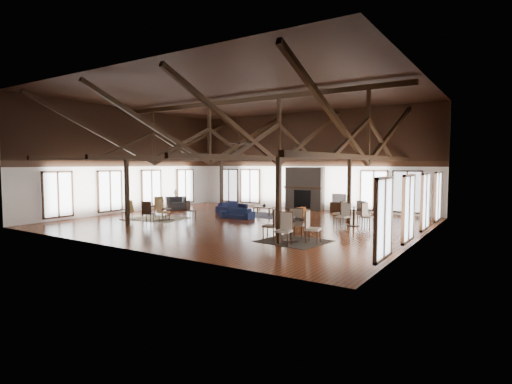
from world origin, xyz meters
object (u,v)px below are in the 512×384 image
Objects in this scene: sofa_navy_front at (237,213)px; tv_console at (340,207)px; sofa_navy_left at (232,207)px; armchair at (176,203)px; cafe_table_near at (291,226)px; sofa_orange at (294,212)px; cafe_table_far at (354,214)px; coffee_table at (263,208)px.

sofa_navy_front is 1.61× the size of tv_console.
armchair is (-3.77, -0.69, 0.09)m from sofa_navy_left.
armchair is at bearing 166.49° from sofa_navy_front.
cafe_table_near reaches higher than armchair.
cafe_table_far reaches higher than sofa_orange.
coffee_table is 0.59× the size of cafe_table_far.
sofa_navy_left is at bearing -174.23° from coffee_table.
cafe_table_far is (5.87, 0.90, 0.28)m from sofa_navy_front.
sofa_navy_front is at bearing -120.18° from tv_console.
cafe_table_far reaches higher than tv_console.
armchair reaches higher than coffee_table.
coffee_table is at bearing 76.01° from sofa_navy_front.
coffee_table is 0.56× the size of cafe_table_near.
tv_console is (5.02, 3.88, -0.03)m from sofa_navy_left.
cafe_table_near is (5.23, -3.89, 0.31)m from sofa_navy_front.
sofa_navy_left is 8.98m from cafe_table_near.
cafe_table_far reaches higher than armchair.
sofa_navy_front reaches higher than coffee_table.
sofa_orange is 1.85m from coffee_table.
armchair is 0.55× the size of cafe_table_near.
coffee_table is 1.12× the size of tv_console.
tv_console is at bearing -53.13° from sofa_navy_left.
cafe_table_near is 9.80m from tv_console.
sofa_navy_front is at bearing -138.20° from sofa_navy_left.
cafe_table_far is at bearing -62.21° from tv_console.
cafe_table_far is (0.64, 4.79, -0.03)m from cafe_table_near.
sofa_navy_left is 6.34m from tv_console.
armchair is 1.10× the size of tv_console.
cafe_table_far is at bearing 82.39° from cafe_table_near.
coffee_table is 5.92m from armchair.
sofa_navy_left is 2.11m from coffee_table.
tv_console is (-2.54, 4.82, -0.26)m from cafe_table_far.
sofa_orange is at bearing -44.04° from armchair.
coffee_table is at bearing -89.64° from sofa_navy_left.
armchair is 11.81m from cafe_table_near.
cafe_table_far reaches higher than sofa_navy_left.
cafe_table_far is (7.56, -0.94, 0.23)m from sofa_navy_left.
cafe_table_near is at bearing -45.61° from coffee_table.
cafe_table_near is (4.81, -5.77, 0.17)m from coffee_table.
sofa_orange is at bearing -88.79° from sofa_navy_left.
armchair is (-5.46, 1.15, 0.13)m from sofa_navy_front.
sofa_orange is 7.76m from armchair.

